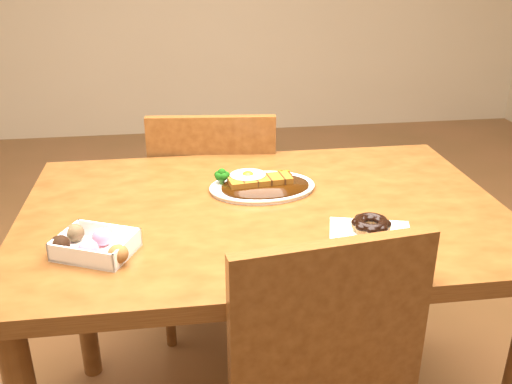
{
  "coord_description": "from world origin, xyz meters",
  "views": [
    {
      "loc": [
        -0.2,
        -1.27,
        1.36
      ],
      "look_at": [
        -0.03,
        -0.04,
        0.81
      ],
      "focal_mm": 40.0,
      "sensor_mm": 36.0,
      "label": 1
    }
  ],
  "objects": [
    {
      "name": "katsu_curry_plate",
      "position": [
        0.01,
        0.11,
        0.76
      ],
      "size": [
        0.29,
        0.21,
        0.06
      ],
      "rotation": [
        0.0,
        0.0,
        0.05
      ],
      "color": "white",
      "rests_on": "table"
    },
    {
      "name": "donut_box",
      "position": [
        -0.39,
        -0.18,
        0.77
      ],
      "size": [
        0.19,
        0.17,
        0.04
      ],
      "rotation": [
        0.0,
        0.0,
        -0.43
      ],
      "color": "white",
      "rests_on": "table"
    },
    {
      "name": "table",
      "position": [
        0.0,
        0.0,
        0.65
      ],
      "size": [
        1.2,
        0.8,
        0.75
      ],
      "color": "#542B10",
      "rests_on": "ground"
    },
    {
      "name": "chair_far",
      "position": [
        -0.09,
        0.54,
        0.48
      ],
      "size": [
        0.46,
        0.46,
        0.87
      ],
      "rotation": [
        0.0,
        0.0,
        3.04
      ],
      "color": "#542B10",
      "rests_on": "ground"
    },
    {
      "name": "pon_de_ring",
      "position": [
        0.22,
        -0.17,
        0.77
      ],
      "size": [
        0.21,
        0.17,
        0.04
      ],
      "rotation": [
        0.0,
        0.0,
        -0.27
      ],
      "color": "silver",
      "rests_on": "table"
    }
  ]
}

